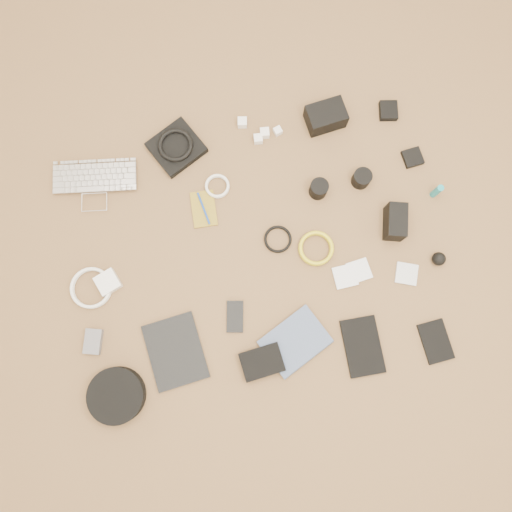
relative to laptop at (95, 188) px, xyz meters
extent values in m
cube|color=brown|center=(0.51, -0.39, -0.03)|extent=(4.00, 4.00, 0.04)
imported|color=silver|center=(0.00, 0.00, 0.00)|extent=(0.35, 0.27, 0.02)
cube|color=black|center=(0.33, 0.08, 0.00)|extent=(0.23, 0.22, 0.03)
torus|color=black|center=(0.33, 0.08, 0.03)|extent=(0.17, 0.17, 0.02)
cube|color=white|center=(0.59, 0.12, 0.00)|extent=(0.04, 0.04, 0.03)
cube|color=white|center=(0.66, 0.06, 0.00)|extent=(0.04, 0.04, 0.03)
cube|color=white|center=(0.71, 0.06, 0.00)|extent=(0.03, 0.03, 0.03)
cube|color=white|center=(0.63, 0.04, 0.00)|extent=(0.04, 0.04, 0.03)
cube|color=black|center=(0.90, 0.06, 0.03)|extent=(0.15, 0.11, 0.08)
cube|color=black|center=(1.14, 0.03, 0.00)|extent=(0.08, 0.09, 0.03)
cube|color=olive|center=(0.37, -0.17, -0.01)|extent=(0.10, 0.14, 0.01)
cylinder|color=#143BA3|center=(0.37, -0.17, 0.00)|extent=(0.02, 0.13, 0.01)
torus|color=white|center=(0.44, -0.10, -0.01)|extent=(0.11, 0.11, 0.01)
cylinder|color=black|center=(0.80, -0.21, 0.02)|extent=(0.07, 0.07, 0.07)
cylinder|color=black|center=(0.97, -0.21, 0.02)|extent=(0.07, 0.07, 0.06)
cube|color=black|center=(1.18, -0.17, 0.00)|extent=(0.07, 0.07, 0.02)
cube|color=white|center=(-0.02, -0.36, 0.00)|extent=(0.10, 0.10, 0.03)
torus|color=white|center=(-0.08, -0.36, -0.01)|extent=(0.15, 0.15, 0.01)
torus|color=black|center=(0.61, -0.35, -0.01)|extent=(0.13, 0.13, 0.01)
torus|color=gold|center=(0.74, -0.42, 0.00)|extent=(0.16, 0.16, 0.01)
cube|color=black|center=(1.03, -0.40, 0.03)|extent=(0.10, 0.14, 0.09)
cylinder|color=teal|center=(1.22, -0.32, 0.03)|extent=(0.03, 0.03, 0.08)
cube|color=#5F5E63|center=(-0.11, -0.55, 0.00)|extent=(0.08, 0.10, 0.02)
cube|color=black|center=(0.16, -0.65, -0.01)|extent=(0.20, 0.25, 0.01)
cube|color=black|center=(0.39, -0.58, -0.01)|extent=(0.08, 0.12, 0.01)
cube|color=silver|center=(0.81, -0.54, -0.01)|extent=(0.08, 0.08, 0.01)
cube|color=silver|center=(0.87, -0.53, -0.01)|extent=(0.08, 0.08, 0.01)
cube|color=silver|center=(1.03, -0.58, -0.01)|extent=(0.10, 0.10, 0.01)
sphere|color=black|center=(1.15, -0.56, 0.01)|extent=(0.05, 0.05, 0.05)
cylinder|color=black|center=(-0.06, -0.75, 0.01)|extent=(0.20, 0.20, 0.05)
cube|color=black|center=(0.45, -0.76, 0.01)|extent=(0.15, 0.11, 0.04)
imported|color=#455475|center=(0.61, -0.80, 0.00)|extent=(0.27, 0.24, 0.02)
cube|color=black|center=(0.81, -0.79, 0.00)|extent=(0.14, 0.21, 0.01)
cube|color=black|center=(1.06, -0.84, -0.01)|extent=(0.10, 0.15, 0.01)
camera|label=1|loc=(0.45, -0.69, 1.78)|focal=35.00mm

